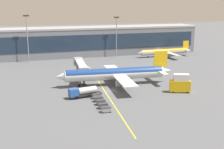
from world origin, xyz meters
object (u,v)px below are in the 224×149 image
Objects in this scene: pushback_tug at (178,83)px; baggage_cart_4 at (97,96)px; commuter_jet_far at (165,52)px; fuel_tanker at (83,92)px; baggage_cart_1 at (103,106)px; main_airliner at (115,74)px; baggage_cart_2 at (101,102)px; catering_lift at (180,83)px; baggage_cart_0 at (106,109)px; baggage_cart_3 at (99,99)px.

baggage_cart_4 is (-32.35, -5.05, -0.07)m from pushback_tug.
fuel_tanker is at bearing -135.80° from commuter_jet_far.
baggage_cart_4 is at bearing -34.58° from fuel_tanker.
fuel_tanker is 12.60m from baggage_cart_1.
commuter_jet_far is at bearing 46.27° from main_airliner.
baggage_cart_2 is at bearing -94.11° from baggage_cart_4.
baggage_cart_1 is at bearing -156.12° from pushback_tug.
fuel_tanker is 1.53× the size of catering_lift.
baggage_cart_4 is (3.78, -2.60, -0.96)m from fuel_tanker.
baggage_cart_3 is (0.69, 9.58, 0.00)m from baggage_cart_0.
fuel_tanker is at bearing 110.26° from baggage_cart_2.
catering_lift is 29.41m from baggage_cart_2.
baggage_cart_1 is at bearing -116.92° from main_airliner.
fuel_tanker is (-14.85, -10.99, -2.45)m from main_airliner.
fuel_tanker is 4.01× the size of baggage_cart_1.
catering_lift is at bearing -5.06° from baggage_cart_4.
catering_lift is at bearing -42.60° from main_airliner.
baggage_cart_2 is (-11.53, -19.97, -3.42)m from main_airliner.
fuel_tanker is at bearing 100.54° from baggage_cart_0.
baggage_cart_0 is (-33.27, -17.82, -0.07)m from pushback_tug.
baggage_cart_0 is (-11.99, -26.36, -3.42)m from main_airliner.
fuel_tanker reaches higher than baggage_cart_1.
catering_lift is at bearing -9.01° from fuel_tanker.
fuel_tanker is at bearing 145.42° from baggage_cart_4.
pushback_tug is 0.13× the size of commuter_jet_far.
baggage_cart_0 is at bearing -94.11° from baggage_cart_1.
baggage_cart_3 is at bearing -58.53° from fuel_tanker.
pushback_tug is (21.28, -8.54, -3.35)m from main_airliner.
main_airliner is at bearing 36.50° from fuel_tanker.
baggage_cart_3 is at bearing 85.89° from baggage_cart_1.
catering_lift is 30.22m from baggage_cart_1.
fuel_tanker is 4.01× the size of baggage_cart_0.
baggage_cart_0 is (2.86, -15.37, -0.96)m from fuel_tanker.
baggage_cart_1 is 1.00× the size of baggage_cart_2.
catering_lift is 72.05m from commuter_jet_far.
main_airliner is at bearing -133.73° from commuter_jet_far.
fuel_tanker is 86.74m from commuter_jet_far.
pushback_tug is 33.61m from baggage_cart_3.
pushback_tug is 1.60× the size of baggage_cart_3.
baggage_cart_1 is (0.23, 3.19, 0.00)m from baggage_cart_0.
main_airliner is 1.28× the size of commuter_jet_far.
baggage_cart_3 is at bearing 85.89° from baggage_cart_0.
baggage_cart_1 is at bearing -129.13° from commuter_jet_far.
main_airliner reaches higher than catering_lift.
commuter_jet_far is at bearing 49.72° from baggage_cart_2.
fuel_tanker reaches higher than baggage_cart_3.
pushback_tug is 1.60× the size of baggage_cart_1.
main_airliner is 26.21m from baggage_cart_1.
baggage_cart_3 is at bearing 85.89° from baggage_cart_2.
baggage_cart_3 is (3.55, -5.80, -0.96)m from fuel_tanker.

